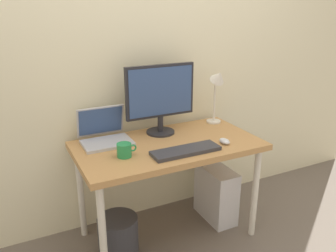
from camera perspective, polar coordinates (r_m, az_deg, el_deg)
ground_plane at (r=2.69m, az=0.00°, el=-17.06°), size 6.00×6.00×0.00m
back_wall at (r=2.53m, az=-3.99°, el=12.63°), size 4.40×0.04×2.60m
desk at (r=2.36m, az=0.00°, el=-4.37°), size 1.21×0.65×0.72m
monitor at (r=2.43m, az=-1.25°, el=4.96°), size 0.50×0.20×0.49m
laptop at (r=2.38m, az=-10.26°, el=-1.20°), size 0.32×0.27×0.23m
desk_lamp at (r=2.65m, az=8.02°, el=6.63°), size 0.11×0.16×0.43m
keyboard at (r=2.19m, az=2.89°, el=-4.02°), size 0.44×0.14×0.02m
mouse at (r=2.35m, az=9.15°, el=-2.45°), size 0.06×0.09×0.03m
coffee_mug at (r=2.13m, az=-7.07°, el=-3.90°), size 0.12×0.09×0.08m
computer_tower at (r=2.78m, az=7.77°, el=-10.75°), size 0.18×0.36×0.42m
wastebasket at (r=2.42m, az=-8.04°, el=-17.51°), size 0.26×0.26×0.30m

